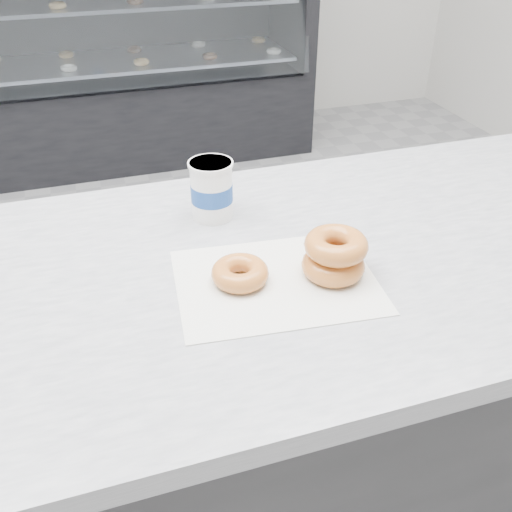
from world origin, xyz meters
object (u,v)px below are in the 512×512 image
at_px(display_case, 106,77).
at_px(donut_single, 240,273).
at_px(counter, 228,436).
at_px(coffee_cup, 212,189).
at_px(donut_stack, 335,255).

height_order(display_case, donut_single, display_case).
distance_m(counter, coffee_cup, 0.54).
xyz_separation_m(counter, donut_stack, (0.18, -0.08, 0.49)).
height_order(donut_single, coffee_cup, coffee_cup).
bearing_deg(donut_single, donut_stack, -9.73).
distance_m(counter, donut_stack, 0.53).
xyz_separation_m(display_case, donut_single, (0.02, -2.77, 0.43)).
bearing_deg(counter, donut_stack, -22.35).
xyz_separation_m(counter, coffee_cup, (0.03, 0.19, 0.51)).
bearing_deg(donut_stack, coffee_cup, 119.36).
relative_size(display_case, donut_single, 24.30).
height_order(display_case, coffee_cup, display_case).
relative_size(display_case, donut_stack, 20.37).
bearing_deg(donut_single, counter, 114.55).
distance_m(display_case, coffee_cup, 2.57).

